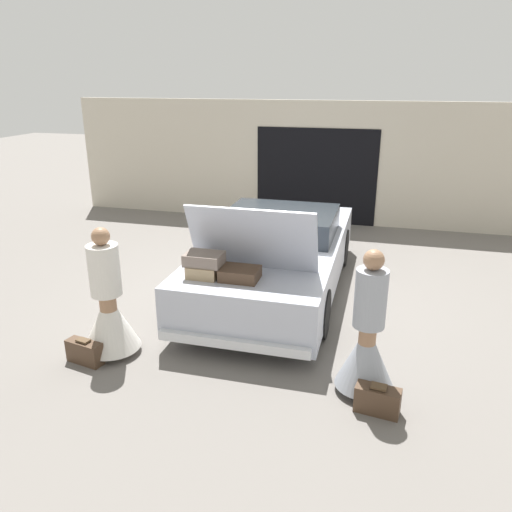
# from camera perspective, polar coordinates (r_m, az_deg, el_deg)

# --- Properties ---
(ground_plane) EXTENTS (40.00, 40.00, 0.00)m
(ground_plane) POSITION_cam_1_polar(r_m,az_deg,el_deg) (8.21, 2.28, -3.78)
(ground_plane) COLOR slate
(garage_wall_back) EXTENTS (12.00, 0.14, 2.80)m
(garage_wall_back) POSITION_cam_1_polar(r_m,az_deg,el_deg) (11.85, 6.96, 10.46)
(garage_wall_back) COLOR beige
(garage_wall_back) RESTS_ON ground_plane
(car) EXTENTS (2.03, 4.72, 1.77)m
(car) POSITION_cam_1_polar(r_m,az_deg,el_deg) (8.00, 2.32, 0.13)
(car) COLOR #B2B7C6
(car) RESTS_ON ground_plane
(person_left) EXTENTS (0.71, 0.71, 1.64)m
(person_left) POSITION_cam_1_polar(r_m,az_deg,el_deg) (6.42, -16.48, -6.01)
(person_left) COLOR #997051
(person_left) RESTS_ON ground_plane
(person_right) EXTENTS (0.64, 0.64, 1.65)m
(person_right) POSITION_cam_1_polar(r_m,az_deg,el_deg) (5.55, 12.54, -9.75)
(person_right) COLOR #997051
(person_right) RESTS_ON ground_plane
(suitcase_beside_left_person) EXTENTS (0.49, 0.26, 0.32)m
(suitcase_beside_left_person) POSITION_cam_1_polar(r_m,az_deg,el_deg) (6.49, -18.99, -10.33)
(suitcase_beside_left_person) COLOR #473323
(suitcase_beside_left_person) RESTS_ON ground_plane
(suitcase_beside_right_person) EXTENTS (0.48, 0.26, 0.32)m
(suitcase_beside_right_person) POSITION_cam_1_polar(r_m,az_deg,el_deg) (5.49, 13.71, -15.69)
(suitcase_beside_right_person) COLOR #473323
(suitcase_beside_right_person) RESTS_ON ground_plane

